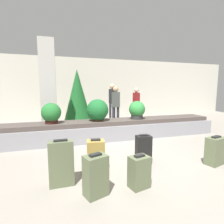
# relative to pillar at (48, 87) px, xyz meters

# --- Properties ---
(ground_plane) EXTENTS (18.00, 18.00, 0.00)m
(ground_plane) POSITION_rel_pillar_xyz_m (1.90, -2.82, -1.60)
(ground_plane) COLOR gray
(back_wall) EXTENTS (18.00, 0.06, 3.20)m
(back_wall) POSITION_rel_pillar_xyz_m (1.90, 3.20, 0.00)
(back_wall) COLOR beige
(back_wall) RESTS_ON ground_plane
(carousel) EXTENTS (7.01, 0.87, 0.59)m
(carousel) POSITION_rel_pillar_xyz_m (1.90, -1.24, -1.32)
(carousel) COLOR gray
(carousel) RESTS_ON ground_plane
(pillar) EXTENTS (0.51, 0.51, 3.20)m
(pillar) POSITION_rel_pillar_xyz_m (0.00, 0.00, 0.00)
(pillar) COLOR beige
(pillar) RESTS_ON ground_plane
(suitcase_0) EXTENTS (0.36, 0.28, 0.62)m
(suitcase_0) POSITION_rel_pillar_xyz_m (0.95, -3.29, -1.30)
(suitcase_0) COLOR #A3843D
(suitcase_0) RESTS_ON ground_plane
(suitcase_1) EXTENTS (0.35, 0.29, 0.53)m
(suitcase_1) POSITION_rel_pillar_xyz_m (1.49, -4.04, -1.34)
(suitcase_1) COLOR #5B6647
(suitcase_1) RESTS_ON ground_plane
(suitcase_2) EXTENTS (0.45, 0.33, 0.60)m
(suitcase_2) POSITION_rel_pillar_xyz_m (3.37, -3.71, -1.31)
(suitcase_2) COLOR #5B6647
(suitcase_2) RESTS_ON ground_plane
(suitcase_3) EXTENTS (0.38, 0.33, 0.63)m
(suitcase_3) POSITION_rel_pillar_xyz_m (0.80, -4.05, -1.30)
(suitcase_3) COLOR #5B6647
(suitcase_3) RESTS_ON ground_plane
(suitcase_4) EXTENTS (0.32, 0.23, 0.62)m
(suitcase_4) POSITION_rel_pillar_xyz_m (1.97, -3.24, -1.30)
(suitcase_4) COLOR black
(suitcase_4) RESTS_ON ground_plane
(suitcase_5) EXTENTS (0.39, 0.17, 0.76)m
(suitcase_5) POSITION_rel_pillar_xyz_m (0.33, -3.62, -1.23)
(suitcase_5) COLOR #5B6647
(suitcase_5) RESTS_ON ground_plane
(potted_plant_0) EXTENTS (0.52, 0.52, 0.58)m
(potted_plant_0) POSITION_rel_pillar_xyz_m (2.72, -1.30, -0.73)
(potted_plant_0) COLOR #2D2D2D
(potted_plant_0) RESTS_ON carousel
(potted_plant_1) EXTENTS (0.66, 0.66, 0.66)m
(potted_plant_1) POSITION_rel_pillar_xyz_m (1.44, -1.25, -0.70)
(potted_plant_1) COLOR #4C2319
(potted_plant_1) RESTS_ON carousel
(potted_plant_2) EXTENTS (0.54, 0.54, 0.58)m
(potted_plant_2) POSITION_rel_pillar_xyz_m (0.11, -1.28, -0.73)
(potted_plant_2) COLOR #381914
(potted_plant_2) RESTS_ON carousel
(traveler_0) EXTENTS (0.31, 0.35, 1.60)m
(traveler_0) POSITION_rel_pillar_xyz_m (3.83, 1.15, -0.65)
(traveler_0) COLOR #282833
(traveler_0) RESTS_ON ground_plane
(traveler_1) EXTENTS (0.31, 0.36, 1.80)m
(traveler_1) POSITION_rel_pillar_xyz_m (2.75, 1.49, -0.51)
(traveler_1) COLOR #282833
(traveler_1) RESTS_ON ground_plane
(traveler_2) EXTENTS (0.34, 0.23, 1.66)m
(traveler_2) POSITION_rel_pillar_xyz_m (2.59, 0.48, -0.61)
(traveler_2) COLOR #282833
(traveler_2) RESTS_ON ground_plane
(decorated_tree) EXTENTS (1.18, 1.18, 2.39)m
(decorated_tree) POSITION_rel_pillar_xyz_m (1.11, 1.30, -0.32)
(decorated_tree) COLOR #4C331E
(decorated_tree) RESTS_ON ground_plane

